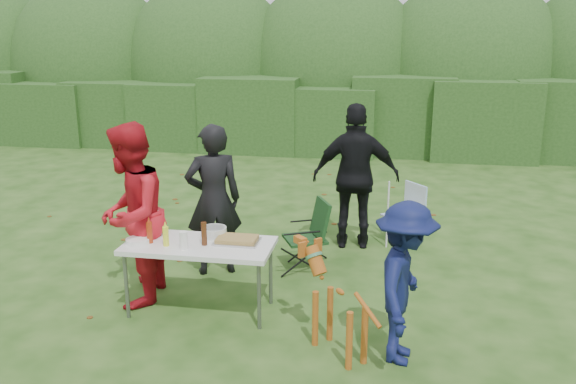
% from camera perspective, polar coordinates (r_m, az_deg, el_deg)
% --- Properties ---
extents(ground, '(80.00, 80.00, 0.00)m').
position_cam_1_polar(ground, '(6.59, -4.45, -10.47)').
color(ground, '#1E4211').
extents(hedge_row, '(22.00, 1.40, 1.70)m').
position_cam_1_polar(hedge_row, '(13.95, 3.63, 7.27)').
color(hedge_row, '#23471C').
rests_on(hedge_row, ground).
extents(shrub_backdrop, '(20.00, 2.60, 3.20)m').
position_cam_1_polar(shrub_backdrop, '(15.44, 4.35, 10.88)').
color(shrub_backdrop, '#3D6628').
rests_on(shrub_backdrop, ground).
extents(folding_table, '(1.50, 0.70, 0.74)m').
position_cam_1_polar(folding_table, '(6.24, -8.33, -5.24)').
color(folding_table, silver).
rests_on(folding_table, ground).
extents(person_cook, '(0.77, 0.66, 1.79)m').
position_cam_1_polar(person_cook, '(7.13, -6.98, -0.74)').
color(person_cook, black).
rests_on(person_cook, ground).
extents(person_red_jacket, '(0.84, 1.02, 1.92)m').
position_cam_1_polar(person_red_jacket, '(6.52, -14.51, -2.11)').
color(person_red_jacket, red).
rests_on(person_red_jacket, ground).
extents(person_black_puffy, '(1.15, 0.56, 1.91)m').
position_cam_1_polar(person_black_puffy, '(7.94, 6.38, 1.43)').
color(person_black_puffy, black).
rests_on(person_black_puffy, ground).
extents(child, '(0.66, 1.00, 1.45)m').
position_cam_1_polar(child, '(5.39, 10.85, -8.39)').
color(child, '#0F1544').
rests_on(child, ground).
extents(dog, '(0.96, 0.97, 0.93)m').
position_cam_1_polar(dog, '(5.50, 4.86, -10.65)').
color(dog, '#A25219').
rests_on(dog, ground).
extents(camping_chair, '(0.71, 0.71, 0.85)m').
position_cam_1_polar(camping_chair, '(7.33, 1.59, -4.03)').
color(camping_chair, '#173C19').
rests_on(camping_chair, ground).
extents(lawn_chair, '(0.67, 0.67, 0.81)m').
position_cam_1_polar(lawn_chair, '(8.32, 10.71, -2.02)').
color(lawn_chair, '#5193DB').
rests_on(lawn_chair, ground).
extents(food_tray, '(0.45, 0.30, 0.02)m').
position_cam_1_polar(food_tray, '(6.21, -4.79, -4.63)').
color(food_tray, '#B7B7BA').
rests_on(food_tray, folding_table).
extents(focaccia_bread, '(0.40, 0.26, 0.04)m').
position_cam_1_polar(focaccia_bread, '(6.20, -4.79, -4.39)').
color(focaccia_bread, olive).
rests_on(focaccia_bread, food_tray).
extents(mustard_bottle, '(0.06, 0.06, 0.20)m').
position_cam_1_polar(mustard_bottle, '(6.19, -11.36, -4.08)').
color(mustard_bottle, yellow).
rests_on(mustard_bottle, folding_table).
extents(ketchup_bottle, '(0.06, 0.06, 0.22)m').
position_cam_1_polar(ketchup_bottle, '(6.30, -12.83, -3.71)').
color(ketchup_bottle, '#9F2E11').
rests_on(ketchup_bottle, folding_table).
extents(beer_bottle, '(0.06, 0.06, 0.24)m').
position_cam_1_polar(beer_bottle, '(6.13, -7.86, -3.89)').
color(beer_bottle, '#47230F').
rests_on(beer_bottle, folding_table).
extents(paper_towel_roll, '(0.12, 0.12, 0.26)m').
position_cam_1_polar(paper_towel_roll, '(6.52, -12.51, -2.81)').
color(paper_towel_roll, white).
rests_on(paper_towel_roll, folding_table).
extents(cup_stack, '(0.08, 0.08, 0.18)m').
position_cam_1_polar(cup_stack, '(6.07, -9.74, -4.48)').
color(cup_stack, white).
rests_on(cup_stack, folding_table).
extents(pasta_bowl, '(0.26, 0.26, 0.10)m').
position_cam_1_polar(pasta_bowl, '(6.38, -6.93, -3.72)').
color(pasta_bowl, silver).
rests_on(pasta_bowl, folding_table).
extents(plate_stack, '(0.24, 0.24, 0.05)m').
position_cam_1_polar(plate_stack, '(6.34, -13.87, -4.46)').
color(plate_stack, white).
rests_on(plate_stack, folding_table).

